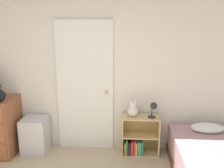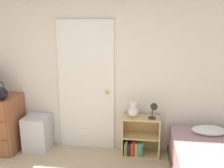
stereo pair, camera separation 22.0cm
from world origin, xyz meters
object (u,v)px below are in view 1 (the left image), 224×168
bookshelf (138,139)px  desk_lamp (153,107)px  storage_bin (36,135)px  teddy_bear (133,110)px

bookshelf → desk_lamp: bearing=-12.3°
storage_bin → teddy_bear: 1.59m
storage_bin → teddy_bear: size_ratio=2.27×
bookshelf → desk_lamp: size_ratio=2.53×
desk_lamp → storage_bin: bearing=-180.0°
storage_bin → teddy_bear: teddy_bear is taller
storage_bin → desk_lamp: desk_lamp is taller
desk_lamp → bookshelf: bearing=167.7°
teddy_bear → desk_lamp: 0.31m
bookshelf → teddy_bear: (-0.08, -0.00, 0.48)m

